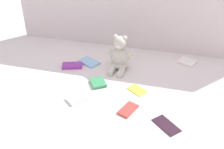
# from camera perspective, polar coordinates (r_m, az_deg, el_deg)

# --- Properties ---
(ground_plane) EXTENTS (3.20, 3.20, 0.00)m
(ground_plane) POSITION_cam_1_polar(r_m,az_deg,el_deg) (1.65, 1.05, -1.11)
(ground_plane) COLOR silver
(backdrop_drape) EXTENTS (1.71, 0.03, 0.60)m
(backdrop_drape) POSITION_cam_1_polar(r_m,az_deg,el_deg) (1.92, 4.42, 13.83)
(backdrop_drape) COLOR silver
(backdrop_drape) RESTS_ON ground_plane
(teddy_bear) EXTENTS (0.19, 0.17, 0.23)m
(teddy_bear) POSITION_cam_1_polar(r_m,az_deg,el_deg) (1.73, 1.55, 3.77)
(teddy_bear) COLOR beige
(teddy_bear) RESTS_ON ground_plane
(book_case_0) EXTENTS (0.13, 0.12, 0.01)m
(book_case_0) POSITION_cam_1_polar(r_m,az_deg,el_deg) (1.57, 5.33, -3.21)
(book_case_0) COLOR gold
(book_case_0) RESTS_ON ground_plane
(book_case_1) EXTENTS (0.13, 0.14, 0.01)m
(book_case_1) POSITION_cam_1_polar(r_m,az_deg,el_deg) (1.51, -7.26, -4.99)
(book_case_1) COLOR white
(book_case_1) RESTS_ON ground_plane
(book_case_2) EXTENTS (0.16, 0.14, 0.01)m
(book_case_2) POSITION_cam_1_polar(r_m,az_deg,el_deg) (1.83, -4.83, 2.61)
(book_case_2) COLOR #8DB5E2
(book_case_2) RESTS_ON ground_plane
(book_case_3) EXTENTS (0.14, 0.13, 0.01)m
(book_case_3) POSITION_cam_1_polar(r_m,az_deg,el_deg) (1.89, 15.55, 2.60)
(book_case_3) COLOR white
(book_case_3) RESTS_ON ground_plane
(book_case_4) EXTENTS (0.12, 0.13, 0.02)m
(book_case_4) POSITION_cam_1_polar(r_m,az_deg,el_deg) (1.61, -2.93, -1.76)
(book_case_4) COLOR #378B56
(book_case_4) RESTS_ON ground_plane
(book_case_5) EXTENTS (0.15, 0.15, 0.01)m
(book_case_5) POSITION_cam_1_polar(r_m,az_deg,el_deg) (1.36, 11.36, -10.35)
(book_case_5) COLOR black
(book_case_5) RESTS_ON ground_plane
(book_case_6) EXTENTS (0.14, 0.11, 0.02)m
(book_case_6) POSITION_cam_1_polar(r_m,az_deg,el_deg) (1.80, -8.37, 1.87)
(book_case_6) COLOR purple
(book_case_6) RESTS_ON ground_plane
(book_case_7) EXTENTS (0.10, 0.13, 0.01)m
(book_case_7) POSITION_cam_1_polar(r_m,az_deg,el_deg) (1.43, 3.41, -7.36)
(book_case_7) COLOR #CC3D37
(book_case_7) RESTS_ON ground_plane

